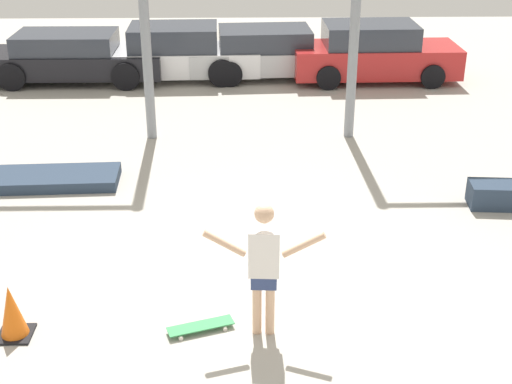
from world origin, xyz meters
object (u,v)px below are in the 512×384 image
at_px(skateboarder, 264,262).
at_px(parked_car_black, 73,57).
at_px(manual_pad, 37,179).
at_px(traffic_cone, 12,312).
at_px(parked_car_red, 374,53).
at_px(skateboard, 201,326).
at_px(parked_car_white, 179,53).
at_px(parked_car_silver, 269,53).

relative_size(skateboarder, parked_car_black, 0.38).
xyz_separation_m(skateboarder, parked_car_black, (-4.66, 11.06, -0.38)).
height_order(manual_pad, traffic_cone, traffic_cone).
xyz_separation_m(parked_car_red, traffic_cone, (-6.25, -11.03, -0.36)).
relative_size(manual_pad, traffic_cone, 4.11).
height_order(skateboarder, parked_car_red, skateboarder).
relative_size(skateboard, parked_car_white, 0.20).
distance_m(skateboard, parked_car_white, 11.32).
distance_m(manual_pad, traffic_cone, 4.59).
distance_m(parked_car_black, parked_car_red, 7.85).
bearing_deg(traffic_cone, skateboard, 1.38).
bearing_deg(traffic_cone, skateboarder, 0.10).
xyz_separation_m(skateboard, traffic_cone, (-2.28, -0.05, 0.28)).
bearing_deg(skateboard, parked_car_silver, 64.79).
distance_m(manual_pad, parked_car_silver, 8.20).
distance_m(skateboarder, skateboard, 1.23).
relative_size(parked_car_white, parked_car_silver, 0.95).
bearing_deg(parked_car_white, manual_pad, -108.23).
bearing_deg(skateboarder, parked_car_white, 102.95).
height_order(skateboarder, manual_pad, skateboarder).
xyz_separation_m(skateboarder, parked_car_white, (-1.92, 11.29, -0.34)).
relative_size(skateboard, parked_car_red, 0.20).
bearing_deg(manual_pad, parked_car_red, 42.49).
height_order(skateboard, parked_car_red, parked_car_red).
height_order(parked_car_black, parked_car_red, parked_car_red).
bearing_deg(parked_car_silver, parked_car_white, 178.88).
distance_m(skateboard, traffic_cone, 2.30).
height_order(skateboarder, parked_car_black, skateboarder).
relative_size(parked_car_black, traffic_cone, 6.55).
distance_m(skateboarder, manual_pad, 6.05).
xyz_separation_m(parked_car_white, traffic_cone, (-1.14, -11.30, -0.32)).
bearing_deg(traffic_cone, parked_car_black, 98.20).
height_order(skateboard, parked_car_black, parked_car_black).
distance_m(parked_car_white, parked_car_red, 5.12).
bearing_deg(parked_car_silver, traffic_cone, -110.62).
distance_m(parked_car_red, traffic_cone, 12.69).
xyz_separation_m(manual_pad, parked_car_red, (7.13, 6.53, 0.61)).
height_order(parked_car_black, parked_car_silver, parked_car_silver).
distance_m(parked_car_white, traffic_cone, 11.36).
bearing_deg(parked_car_white, parked_car_black, -176.83).
height_order(manual_pad, parked_car_white, parked_car_white).
bearing_deg(parked_car_red, traffic_cone, -120.85).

